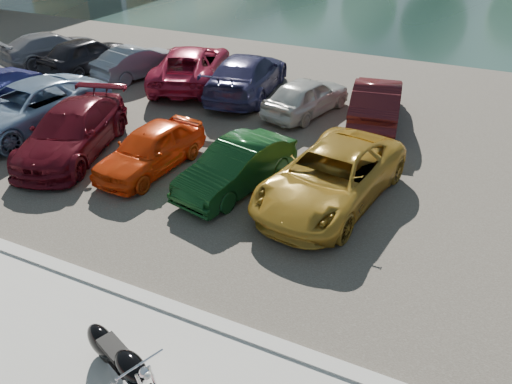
# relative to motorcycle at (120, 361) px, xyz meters

# --- Properties ---
(kerb) EXTENTS (60.00, 0.30, 0.14)m
(kerb) POSITION_rel_motorcycle_xyz_m (-0.33, 1.68, -0.49)
(kerb) COLOR #B6B3AB
(kerb) RESTS_ON ground
(parking_lot) EXTENTS (60.00, 18.00, 0.04)m
(parking_lot) POSITION_rel_motorcycle_xyz_m (-0.33, 10.68, -0.54)
(parking_lot) COLOR #443E37
(parking_lot) RESTS_ON ground
(motorcycle) EXTENTS (2.23, 1.11, 1.05)m
(motorcycle) POSITION_rel_motorcycle_xyz_m (0.00, 0.00, 0.00)
(motorcycle) COLOR black
(motorcycle) RESTS_ON promenade
(car_2) EXTENTS (3.11, 5.61, 1.49)m
(car_2) POSITION_rel_motorcycle_xyz_m (-8.85, 6.63, 0.22)
(car_2) COLOR #7F9AB9
(car_2) RESTS_ON parking_lot
(car_3) EXTENTS (3.21, 5.12, 1.38)m
(car_3) POSITION_rel_motorcycle_xyz_m (-6.38, 5.93, 0.17)
(car_3) COLOR #510B15
(car_3) RESTS_ON parking_lot
(car_4) EXTENTS (1.73, 3.75, 1.24)m
(car_4) POSITION_rel_motorcycle_xyz_m (-3.76, 6.09, 0.10)
(car_4) COLOR red
(car_4) RESTS_ON parking_lot
(car_5) EXTENTS (2.07, 3.92, 1.23)m
(car_5) POSITION_rel_motorcycle_xyz_m (-1.16, 6.19, 0.09)
(car_5) COLOR #0E3615
(car_5) RESTS_ON parking_lot
(car_6) EXTENTS (3.01, 5.26, 1.38)m
(car_6) POSITION_rel_motorcycle_xyz_m (1.24, 6.59, 0.17)
(car_6) COLOR #B48829
(car_6) RESTS_ON parking_lot
(car_7) EXTENTS (3.17, 4.83, 1.30)m
(car_7) POSITION_rel_motorcycle_xyz_m (-13.67, 12.50, 0.13)
(car_7) COLOR gray
(car_7) RESTS_ON parking_lot
(car_8) EXTENTS (2.34, 4.39, 1.42)m
(car_8) POSITION_rel_motorcycle_xyz_m (-11.40, 12.23, 0.19)
(car_8) COLOR black
(car_8) RESTS_ON parking_lot
(car_9) EXTENTS (2.28, 4.01, 1.25)m
(car_9) POSITION_rel_motorcycle_xyz_m (-8.93, 12.47, 0.10)
(car_9) COLOR slate
(car_9) RESTS_ON parking_lot
(car_10) EXTENTS (4.17, 5.92, 1.50)m
(car_10) POSITION_rel_motorcycle_xyz_m (-6.47, 12.65, 0.23)
(car_10) COLOR #A11A37
(car_10) RESTS_ON parking_lot
(car_11) EXTENTS (2.88, 5.48, 1.52)m
(car_11) POSITION_rel_motorcycle_xyz_m (-3.96, 12.51, 0.24)
(car_11) COLOR navy
(car_11) RESTS_ON parking_lot
(car_12) EXTENTS (2.38, 3.98, 1.27)m
(car_12) POSITION_rel_motorcycle_xyz_m (-1.29, 11.70, 0.11)
(car_12) COLOR beige
(car_12) RESTS_ON parking_lot
(car_13) EXTENTS (2.21, 4.50, 1.42)m
(car_13) POSITION_rel_motorcycle_xyz_m (1.03, 12.05, 0.19)
(car_13) COLOR #451216
(car_13) RESTS_ON parking_lot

